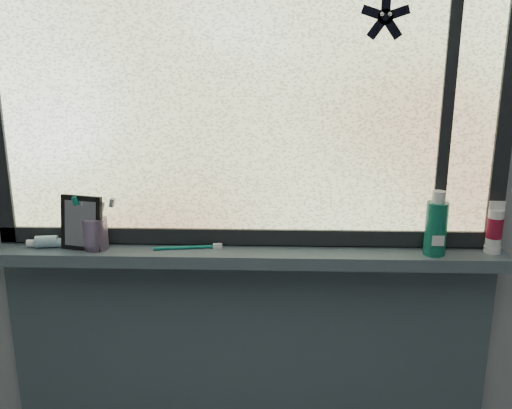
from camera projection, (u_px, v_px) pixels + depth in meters
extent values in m
cube|color=#9EA3A8|center=(247.00, 174.00, 1.80)|extent=(3.00, 0.01, 2.50)
cube|color=#47565F|center=(246.00, 256.00, 1.80)|extent=(1.62, 0.14, 0.04)
cube|color=#47565F|center=(248.00, 387.00, 1.99)|extent=(1.62, 0.02, 0.98)
cube|color=silver|center=(246.00, 84.00, 1.71)|extent=(1.50, 0.01, 1.00)
cube|color=black|center=(247.00, 236.00, 1.83)|extent=(1.60, 0.03, 0.05)
cube|color=black|center=(509.00, 85.00, 1.68)|extent=(0.05, 0.03, 1.10)
cube|color=black|center=(449.00, 84.00, 1.68)|extent=(0.03, 0.03, 1.00)
cube|color=black|center=(81.00, 223.00, 1.78)|extent=(0.15, 0.10, 0.17)
cylinder|color=#D0ABE2|center=(96.00, 234.00, 1.79)|extent=(0.08, 0.08, 0.10)
cylinder|color=#1D9778|center=(436.00, 223.00, 1.73)|extent=(0.09, 0.09, 0.17)
cylinder|color=silver|center=(495.00, 225.00, 1.75)|extent=(0.06, 0.06, 0.12)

